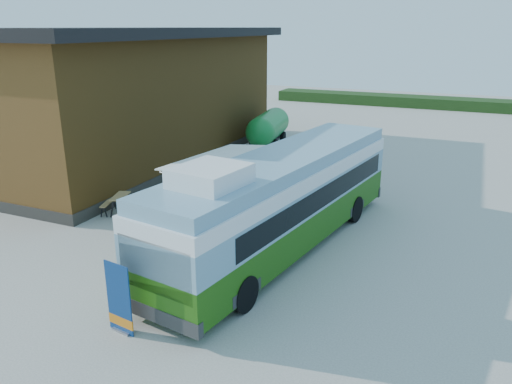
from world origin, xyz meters
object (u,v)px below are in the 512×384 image
at_px(person_a, 289,199).
at_px(slurry_tanker, 268,127).
at_px(picnic_table, 121,200).
at_px(banner, 119,305).
at_px(bus, 282,198).
at_px(person_b, 309,165).

distance_m(person_a, slurry_tanker, 13.10).
relative_size(picnic_table, slurry_tanker, 0.28).
bearing_deg(banner, picnic_table, 137.11).
distance_m(bus, person_a, 2.95).
bearing_deg(picnic_table, slurry_tanker, 67.33).
bearing_deg(slurry_tanker, person_a, -71.93).
bearing_deg(picnic_table, person_a, -0.66).
height_order(picnic_table, slurry_tanker, slurry_tanker).
distance_m(banner, slurry_tanker, 21.48).
bearing_deg(slurry_tanker, picnic_table, -102.22).
bearing_deg(banner, person_b, 97.19).
bearing_deg(bus, person_b, 109.87).
relative_size(bus, slurry_tanker, 2.13).
relative_size(person_b, slurry_tanker, 0.32).
bearing_deg(slurry_tanker, bus, -74.00).
height_order(picnic_table, person_a, person_a).
bearing_deg(bus, picnic_table, -174.91).
height_order(bus, slurry_tanker, bus).
distance_m(person_b, slurry_tanker, 8.39).
height_order(bus, picnic_table, bus).
relative_size(picnic_table, person_a, 0.95).
bearing_deg(picnic_table, banner, -70.39).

